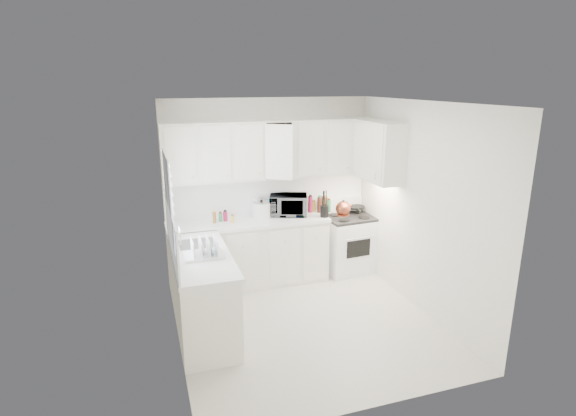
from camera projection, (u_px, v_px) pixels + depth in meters
name	position (u px, v px, depth m)	size (l,w,h in m)	color
floor	(306.00, 322.00, 5.53)	(3.20, 3.20, 0.00)	silver
ceiling	(308.00, 102.00, 4.83)	(3.20, 3.20, 0.00)	white
wall_back	(269.00, 189.00, 6.65)	(3.00, 3.00, 0.00)	white
wall_front	(375.00, 274.00, 3.72)	(3.00, 3.00, 0.00)	white
wall_left	(172.00, 233.00, 4.73)	(3.20, 3.20, 0.00)	white
wall_right	(421.00, 208.00, 5.63)	(3.20, 3.20, 0.00)	white
window_blinds	(170.00, 201.00, 4.99)	(0.06, 0.96, 1.06)	white
lower_cabinets_back	(249.00, 254.00, 6.48)	(2.22, 0.60, 0.90)	white
lower_cabinets_left	(202.00, 295.00, 5.24)	(0.60, 1.60, 0.90)	white
countertop_back	(248.00, 222.00, 6.35)	(2.24, 0.64, 0.05)	white
countertop_left	(201.00, 256.00, 5.11)	(0.64, 1.62, 0.05)	white
backsplash_back	(269.00, 194.00, 6.66)	(2.98, 0.02, 0.55)	white
backsplash_left	(172.00, 234.00, 4.94)	(0.02, 1.60, 0.55)	white
upper_cabinets_back	(272.00, 178.00, 6.44)	(3.00, 0.33, 0.80)	white
upper_cabinets_right	(377.00, 180.00, 6.28)	(0.33, 0.90, 0.80)	white
sink	(196.00, 234.00, 5.39)	(0.42, 0.38, 0.30)	gray
stove	(348.00, 236.00, 6.89)	(0.72, 0.59, 1.11)	white
tea_kettle	(343.00, 207.00, 6.55)	(0.27, 0.23, 0.25)	maroon
frying_pan	(356.00, 206.00, 6.98)	(0.27, 0.46, 0.04)	black
microwave	(288.00, 203.00, 6.55)	(0.53, 0.29, 0.36)	gray
rice_cooker	(262.00, 209.00, 6.44)	(0.26, 0.26, 0.26)	white
paper_towel	(256.00, 206.00, 6.57)	(0.12, 0.12, 0.27)	white
utensil_crock	(325.00, 203.00, 6.44)	(0.13, 0.13, 0.40)	black
dish_rack	(203.00, 247.00, 5.00)	(0.43, 0.32, 0.24)	white
spice_left_0	(214.00, 216.00, 6.30)	(0.06, 0.06, 0.13)	#996129
spice_left_1	(220.00, 217.00, 6.24)	(0.06, 0.06, 0.13)	#2A8047
spice_left_2	(224.00, 215.00, 6.35)	(0.06, 0.06, 0.13)	#A81645
spice_left_3	(231.00, 216.00, 6.29)	(0.06, 0.06, 0.13)	yellow
sauce_right_0	(309.00, 205.00, 6.76)	(0.06, 0.06, 0.19)	#A81645
sauce_right_1	(314.00, 206.00, 6.72)	(0.06, 0.06, 0.19)	yellow
sauce_right_2	(316.00, 204.00, 6.79)	(0.06, 0.06, 0.19)	#532617
sauce_right_3	(321.00, 205.00, 6.75)	(0.06, 0.06, 0.19)	black
sauce_right_4	(323.00, 204.00, 6.83)	(0.06, 0.06, 0.19)	#996129
sauce_right_5	(328.00, 204.00, 6.79)	(0.06, 0.06, 0.19)	#2A8047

